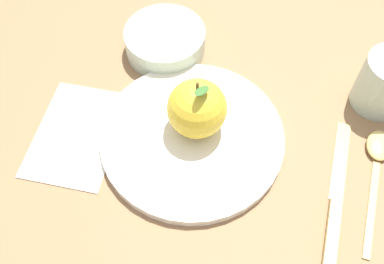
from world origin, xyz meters
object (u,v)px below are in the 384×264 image
apple (197,109)px  spoon (378,159)px  knife (336,203)px  dinner_plate (192,137)px  side_bowl (165,39)px  linen_napkin (77,134)px

apple → spoon: size_ratio=0.60×
apple → spoon: bearing=47.2°
apple → spoon: (0.16, 0.18, -0.05)m
knife → spoon: 0.09m
dinner_plate → apple: bearing=124.4°
side_bowl → apple: bearing=-14.0°
side_bowl → knife: size_ratio=0.75×
side_bowl → knife: 0.34m
apple → linen_napkin: 0.17m
knife → linen_napkin: knife is taller
side_bowl → linen_napkin: side_bowl is taller
dinner_plate → side_bowl: side_bowl is taller
dinner_plate → linen_napkin: bearing=-124.7°
dinner_plate → side_bowl: 0.17m
knife → spoon: (-0.02, 0.09, 0.00)m
spoon → dinner_plate: bearing=-129.2°
apple → linen_napkin: size_ratio=0.58×
dinner_plate → linen_napkin: (-0.09, -0.13, -0.01)m
knife → side_bowl: bearing=-171.2°
linen_napkin → side_bowl: bearing=111.8°
knife → spoon: spoon is taller
apple → side_bowl: size_ratio=0.75×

